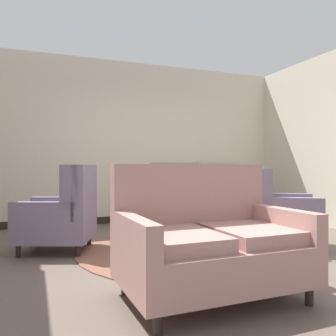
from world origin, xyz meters
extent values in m
plane|color=brown|center=(0.00, 0.00, 0.00)|extent=(7.95, 7.95, 0.00)
cube|color=beige|center=(0.00, 2.70, 1.46)|extent=(5.84, 0.08, 2.92)
cube|color=beige|center=(2.84, 0.81, 1.46)|extent=(0.08, 3.78, 2.92)
cube|color=black|center=(0.00, 2.65, 0.06)|extent=(5.68, 0.03, 0.12)
cylinder|color=brown|center=(0.00, 0.30, 0.01)|extent=(2.73, 2.73, 0.01)
cylinder|color=black|center=(-0.10, 0.59, 0.49)|extent=(0.95, 0.95, 0.04)
cylinder|color=black|center=(-0.10, 0.59, 0.26)|extent=(0.10, 0.10, 0.42)
cube|color=black|center=(0.12, 0.59, 0.04)|extent=(0.28, 0.07, 0.07)
cube|color=black|center=(-0.19, 0.79, 0.04)|extent=(0.17, 0.28, 0.07)
cube|color=black|center=(-0.22, 0.40, 0.04)|extent=(0.21, 0.27, 0.07)
cylinder|color=brown|center=(-0.09, 0.64, 0.52)|extent=(0.10, 0.10, 0.02)
ellipsoid|color=brown|center=(-0.09, 0.64, 0.62)|extent=(0.18, 0.18, 0.19)
cylinder|color=brown|center=(-0.09, 0.64, 0.77)|extent=(0.08, 0.08, 0.10)
torus|color=brown|center=(-0.09, 0.64, 0.82)|extent=(0.14, 0.14, 0.02)
cube|color=tan|center=(-0.51, -1.19, 0.29)|extent=(1.40, 0.92, 0.30)
cube|color=tan|center=(-0.52, -0.82, 0.73)|extent=(1.38, 0.17, 0.59)
cube|color=tan|center=(-0.81, -1.24, 0.49)|extent=(0.57, 0.70, 0.10)
cube|color=tan|center=(-0.20, -1.23, 0.49)|extent=(0.57, 0.70, 0.10)
cube|color=tan|center=(-1.14, -1.26, 0.55)|extent=(0.13, 0.79, 0.23)
cube|color=tan|center=(0.13, -1.23, 0.55)|extent=(0.13, 0.79, 0.23)
cylinder|color=black|center=(-1.09, -1.57, 0.07)|extent=(0.06, 0.06, 0.14)
cylinder|color=black|center=(0.09, -1.54, 0.07)|extent=(0.06, 0.06, 0.14)
cylinder|color=black|center=(-1.10, -0.85, 0.07)|extent=(0.06, 0.06, 0.14)
cylinder|color=black|center=(0.07, -0.82, 0.07)|extent=(0.06, 0.06, 0.14)
cube|color=slate|center=(1.13, 0.03, 0.29)|extent=(1.10, 1.08, 0.30)
cube|color=slate|center=(0.84, 0.22, 0.71)|extent=(0.51, 0.71, 0.55)
cube|color=slate|center=(0.74, -0.11, 0.77)|extent=(0.22, 0.19, 0.42)
cube|color=slate|center=(1.09, 0.45, 0.77)|extent=(0.22, 0.19, 0.42)
cube|color=slate|center=(1.01, -0.27, 0.54)|extent=(0.68, 0.47, 0.21)
cube|color=slate|center=(1.35, 0.29, 0.54)|extent=(0.68, 0.47, 0.21)
cylinder|color=black|center=(1.27, -0.40, 0.07)|extent=(0.06, 0.06, 0.14)
cylinder|color=black|center=(1.58, 0.11, 0.07)|extent=(0.06, 0.06, 0.14)
cylinder|color=black|center=(0.69, -0.04, 0.07)|extent=(0.06, 0.06, 0.14)
cylinder|color=black|center=(1.00, 0.46, 0.07)|extent=(0.06, 0.06, 0.14)
cube|color=slate|center=(-1.53, 0.83, 0.27)|extent=(1.03, 0.97, 0.27)
cube|color=slate|center=(-1.21, 0.71, 0.72)|extent=(0.39, 0.73, 0.62)
cube|color=slate|center=(-1.18, 1.03, 0.79)|extent=(0.22, 0.17, 0.47)
cube|color=slate|center=(-1.41, 0.45, 0.79)|extent=(0.22, 0.17, 0.47)
cube|color=slate|center=(-1.46, 1.14, 0.51)|extent=(0.71, 0.35, 0.21)
cube|color=slate|center=(-1.69, 0.55, 0.51)|extent=(0.71, 0.35, 0.21)
cylinder|color=black|center=(-1.73, 1.21, 0.07)|extent=(0.06, 0.06, 0.14)
cylinder|color=black|center=(-1.94, 0.68, 0.07)|extent=(0.06, 0.06, 0.14)
cylinder|color=black|center=(-1.12, 0.97, 0.07)|extent=(0.06, 0.06, 0.14)
cylinder|color=black|center=(-1.32, 0.45, 0.07)|extent=(0.06, 0.06, 0.14)
cube|color=gray|center=(0.50, 1.90, 0.28)|extent=(1.12, 1.16, 0.28)
cube|color=gray|center=(0.28, 1.58, 0.74)|extent=(0.68, 0.53, 0.66)
cube|color=gray|center=(0.59, 1.47, 0.82)|extent=(0.20, 0.22, 0.50)
cube|color=gray|center=(0.08, 1.83, 0.82)|extent=(0.20, 0.22, 0.50)
cube|color=gray|center=(0.79, 1.76, 0.52)|extent=(0.54, 0.73, 0.21)
cube|color=gray|center=(0.27, 2.12, 0.52)|extent=(0.54, 0.73, 0.21)
cylinder|color=black|center=(0.95, 2.04, 0.07)|extent=(0.06, 0.06, 0.14)
cylinder|color=black|center=(0.48, 2.37, 0.07)|extent=(0.06, 0.06, 0.14)
cylinder|color=black|center=(0.52, 1.43, 0.07)|extent=(0.06, 0.06, 0.14)
cylinder|color=black|center=(0.06, 1.75, 0.07)|extent=(0.06, 0.06, 0.14)
cylinder|color=black|center=(0.75, 1.48, 0.71)|extent=(0.51, 0.51, 0.03)
cylinder|color=black|center=(0.75, 1.48, 0.35)|extent=(0.07, 0.07, 0.69)
cylinder|color=black|center=(0.75, 1.48, 0.02)|extent=(0.33, 0.33, 0.04)
cube|color=black|center=(1.54, 2.40, 0.47)|extent=(1.10, 0.36, 0.74)
cube|color=black|center=(1.54, 2.56, 0.95)|extent=(1.10, 0.04, 0.21)
cube|color=black|center=(1.05, 2.27, 0.05)|extent=(0.06, 0.06, 0.10)
cube|color=black|center=(2.04, 2.27, 0.05)|extent=(0.06, 0.06, 0.10)
cube|color=black|center=(1.05, 2.53, 0.05)|extent=(0.06, 0.06, 0.10)
cube|color=black|center=(2.04, 2.53, 0.05)|extent=(0.06, 0.06, 0.10)
camera|label=1|loc=(-1.77, -3.54, 1.00)|focal=37.40mm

